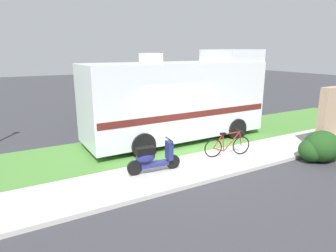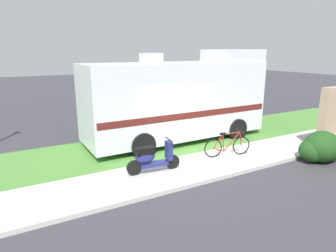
{
  "view_description": "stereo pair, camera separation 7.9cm",
  "coord_description": "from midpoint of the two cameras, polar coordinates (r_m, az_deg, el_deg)",
  "views": [
    {
      "loc": [
        -5.33,
        -8.18,
        3.62
      ],
      "look_at": [
        -0.52,
        0.3,
        1.1
      ],
      "focal_mm": 31.07,
      "sensor_mm": 36.0,
      "label": 1
    },
    {
      "loc": [
        -5.26,
        -8.22,
        3.62
      ],
      "look_at": [
        -0.52,
        0.3,
        1.1
      ],
      "focal_mm": 31.07,
      "sensor_mm": 36.0,
      "label": 2
    }
  ],
  "objects": [
    {
      "name": "scooter",
      "position": [
        8.63,
        -3.41,
        -6.19
      ],
      "size": [
        1.66,
        0.5,
        0.97
      ],
      "color": "black",
      "rests_on": "ground"
    },
    {
      "name": "bicycle",
      "position": [
        10.16,
        11.36,
        -3.77
      ],
      "size": [
        1.66,
        0.57,
        0.88
      ],
      "color": "black",
      "rests_on": "ground"
    },
    {
      "name": "motorhome_rv",
      "position": [
        11.78,
        1.85,
        5.39
      ],
      "size": [
        7.44,
        2.56,
        3.69
      ],
      "color": "silver",
      "rests_on": "ground"
    },
    {
      "name": "bottle_green",
      "position": [
        14.1,
        28.12,
        -1.12
      ],
      "size": [
        0.07,
        0.07,
        0.29
      ],
      "color": "navy",
      "rests_on": "ground"
    },
    {
      "name": "ground_plane",
      "position": [
        10.41,
        3.11,
        -5.87
      ],
      "size": [
        80.0,
        80.0,
        0.0
      ],
      "primitive_type": "plane",
      "color": "#38383D"
    },
    {
      "name": "grass_strip",
      "position": [
        11.62,
        -0.87,
        -3.46
      ],
      "size": [
        24.0,
        3.4,
        0.08
      ],
      "color": "#4C8438",
      "rests_on": "ground"
    },
    {
      "name": "pickup_truck_near",
      "position": [
        16.21,
        -0.49,
        4.97
      ],
      "size": [
        5.48,
        2.41,
        1.75
      ],
      "color": "#1E478C",
      "rests_on": "ground"
    },
    {
      "name": "bush_by_porch",
      "position": [
        10.97,
        27.57,
        -3.79
      ],
      "size": [
        1.47,
        1.1,
        1.04
      ],
      "color": "#1E4719",
      "rests_on": "ground"
    },
    {
      "name": "sidewalk",
      "position": [
        9.48,
        7.06,
        -7.7
      ],
      "size": [
        24.0,
        2.0,
        0.12
      ],
      "color": "beige",
      "rests_on": "ground"
    }
  ]
}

